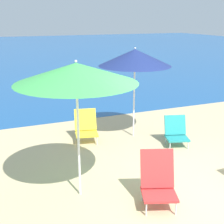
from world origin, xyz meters
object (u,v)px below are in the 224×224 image
beach_chair_yellow (86,126)px  beach_chair_red (158,180)px  beach_chair_teal (176,131)px  beach_umbrella_navy (135,58)px  beach_umbrella_green (76,73)px

beach_chair_yellow → beach_chair_red: bearing=-73.2°
beach_chair_teal → beach_chair_red: bearing=-112.8°
beach_umbrella_navy → beach_chair_teal: (0.65, -0.83, -1.57)m
beach_umbrella_navy → beach_chair_red: 3.21m
beach_chair_teal → beach_chair_yellow: (-1.79, 0.98, 0.04)m
beach_umbrella_green → beach_umbrella_navy: bearing=45.9°
beach_umbrella_green → beach_chair_yellow: bearing=69.7°
beach_chair_teal → beach_umbrella_navy: bearing=145.1°
beach_umbrella_navy → beach_chair_red: beach_umbrella_navy is taller
beach_chair_yellow → beach_chair_teal: bearing=-16.4°
beach_chair_teal → beach_chair_yellow: 2.04m
beach_umbrella_green → beach_umbrella_navy: (1.94, 2.01, -0.10)m
beach_chair_yellow → beach_chair_red: 2.85m
beach_umbrella_navy → beach_chair_teal: bearing=-52.1°
beach_umbrella_navy → beach_chair_red: (-0.92, -2.69, -1.48)m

